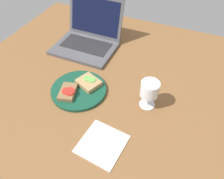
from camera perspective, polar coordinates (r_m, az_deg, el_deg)
wooden_table at (r=93.98cm, az=-2.13°, el=-2.68°), size 140.00×140.00×3.00cm
plate at (r=95.84cm, az=-8.65°, el=-0.11°), size 23.90×23.90×1.52cm
sandwich_with_cucumber at (r=95.99cm, az=-6.12°, el=1.87°), size 11.84×10.95×2.45cm
sandwich_with_tomato at (r=93.25cm, az=-11.45°, el=-0.59°), size 8.61×11.00×2.52cm
wine_glass at (r=85.01cm, az=9.77°, el=-0.20°), size 7.27×7.27×12.36cm
laptop at (r=120.42cm, az=-6.31°, el=13.32°), size 31.62×29.53×22.95cm
napkin at (r=79.52cm, az=-2.62°, el=-13.97°), size 16.48×16.75×0.40cm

